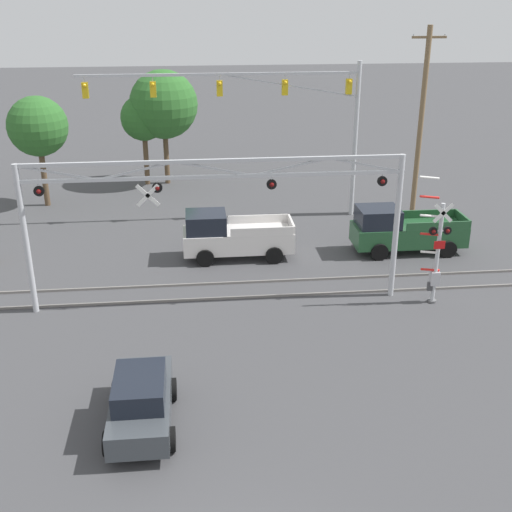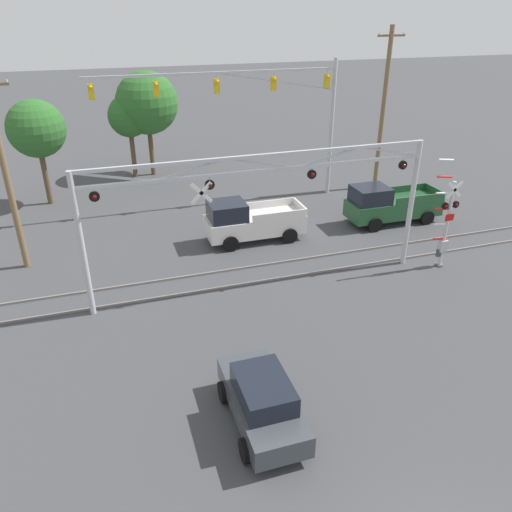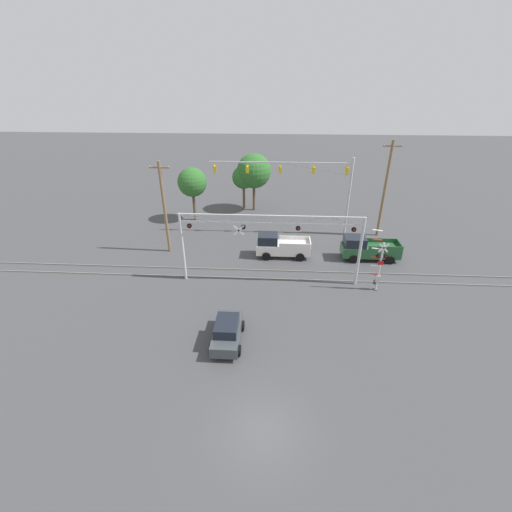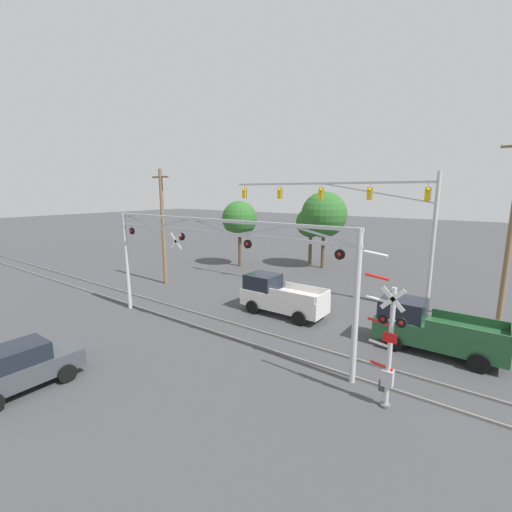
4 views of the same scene
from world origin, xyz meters
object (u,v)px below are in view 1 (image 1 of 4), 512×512
Objects in this scene: crossing_gantry at (215,200)px; background_tree_far_left_verge at (38,127)px; sedan_waiting at (141,400)px; utility_pole_right at (421,121)px; traffic_signal_span at (281,108)px; pickup_truck_following at (402,230)px; crossing_signal_mast at (436,255)px; background_tree_beyond_span at (164,105)px; pickup_truck_lead at (232,236)px; background_tree_far_right_verge at (143,118)px.

crossing_gantry is 2.31× the size of background_tree_far_left_verge.
utility_pole_right is at bearing 51.93° from sedan_waiting.
utility_pole_right is at bearing -9.20° from background_tree_far_left_verge.
sedan_waiting is (-2.50, -7.59, -3.46)m from crossing_gantry.
traffic_signal_span is at bearing -179.37° from utility_pole_right.
pickup_truck_following is 16.72m from sedan_waiting.
crossing_signal_mast is 21.52m from background_tree_beyond_span.
pickup_truck_following is (5.10, -5.58, -4.89)m from traffic_signal_span.
sedan_waiting is at bearing -72.37° from background_tree_far_left_verge.
sedan_waiting is 22.51m from background_tree_far_left_verge.
utility_pole_right is (10.54, 5.58, 4.06)m from pickup_truck_lead.
pickup_truck_lead is 0.51× the size of utility_pole_right.
background_tree_beyond_span is (-10.90, 18.31, 2.96)m from crossing_signal_mast.
background_tree_beyond_span is at bearing 152.26° from utility_pole_right.
background_tree_far_right_verge is at bearing 154.54° from utility_pole_right.
pickup_truck_following is at bearing -48.69° from background_tree_beyond_span.
crossing_gantry is 10.98m from traffic_signal_span.
sedan_waiting is (-3.41, -12.23, -0.21)m from pickup_truck_lead.
background_tree_beyond_span is 1.26× the size of background_tree_far_right_verge.
pickup_truck_lead is at bearing 179.38° from pickup_truck_following.
utility_pole_right is at bearing 27.89° from pickup_truck_lead.
utility_pole_right is (2.47, 5.67, 4.06)m from pickup_truck_following.
pickup_truck_lead is at bearing -41.38° from background_tree_far_left_verge.
pickup_truck_lead is (-2.98, -5.50, -4.90)m from traffic_signal_span.
background_tree_beyond_span is at bearing 130.47° from traffic_signal_span.
utility_pole_right is 1.40× the size of background_tree_beyond_span.
sedan_waiting is (-11.49, -12.14, -0.21)m from pickup_truck_following.
pickup_truck_following is at bearing 46.60° from sedan_waiting.
utility_pole_right is at bearing 41.75° from crossing_gantry.
background_tree_beyond_span is at bearing 89.76° from sedan_waiting.
crossing_signal_mast is 22.04m from background_tree_far_right_verge.
background_tree_far_left_verge is (-20.68, 3.35, -0.57)m from utility_pole_right.
utility_pole_right is at bearing -25.46° from background_tree_far_right_verge.
crossing_gantry is 17.81m from background_tree_far_right_verge.
background_tree_far_left_verge is 1.10× the size of background_tree_far_right_verge.
traffic_signal_span is 3.66× the size of sedan_waiting.
background_tree_beyond_span is at bearing 29.93° from background_tree_far_left_verge.
background_tree_far_right_verge reaches higher than crossing_signal_mast.
background_tree_far_right_verge is (-1.28, -0.08, -0.80)m from background_tree_beyond_span.
background_tree_far_left_verge is (-9.23, 13.57, 0.24)m from crossing_gantry.
crossing_gantry is 8.71m from sedan_waiting.
background_tree_beyond_span reaches higher than background_tree_far_left_verge.
traffic_signal_span reaches higher than pickup_truck_following.
crossing_signal_mast is (8.51, -0.81, -2.27)m from crossing_gantry.
background_tree_beyond_span is (-3.30, 12.86, 3.94)m from pickup_truck_lead.
crossing_signal_mast is at bearing -95.10° from pickup_truck_following.
utility_pole_right is 20.95m from background_tree_far_left_verge.
pickup_truck_lead is at bearing -70.27° from background_tree_far_right_verge.
crossing_signal_mast is 0.74× the size of background_tree_beyond_span.
utility_pole_right is at bearing 66.48° from pickup_truck_following.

